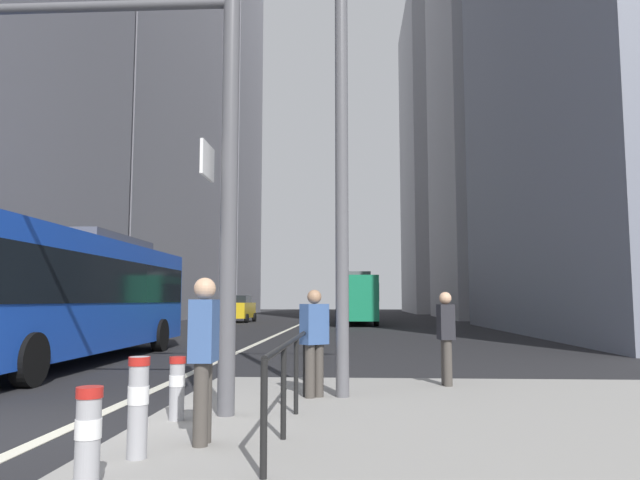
# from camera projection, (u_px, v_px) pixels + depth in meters

# --- Properties ---
(ground_plane) EXTENTS (160.00, 160.00, 0.00)m
(ground_plane) POSITION_uv_depth(u_px,v_px,m) (276.00, 335.00, 27.16)
(ground_plane) COLOR black
(median_island) EXTENTS (9.00, 10.00, 0.15)m
(median_island) POSITION_uv_depth(u_px,v_px,m) (550.00, 451.00, 6.01)
(median_island) COLOR gray
(median_island) RESTS_ON ground
(lane_centre_line) EXTENTS (0.20, 80.00, 0.01)m
(lane_centre_line) POSITION_uv_depth(u_px,v_px,m) (297.00, 326.00, 37.10)
(lane_centre_line) COLOR beige
(lane_centre_line) RESTS_ON ground
(office_tower_left_mid) EXTENTS (11.85, 24.34, 49.23)m
(office_tower_left_mid) POSITION_uv_depth(u_px,v_px,m) (123.00, 29.00, 50.92)
(office_tower_left_mid) COLOR gray
(office_tower_left_mid) RESTS_ON ground
(office_tower_left_far) EXTENTS (13.56, 16.80, 48.40)m
(office_tower_left_far) POSITION_uv_depth(u_px,v_px,m) (200.00, 123.00, 76.45)
(office_tower_left_far) COLOR gray
(office_tower_left_far) RESTS_ON ground
(office_tower_right_mid) EXTENTS (10.89, 16.67, 49.49)m
(office_tower_right_mid) POSITION_uv_depth(u_px,v_px,m) (496.00, 52.00, 55.98)
(office_tower_right_mid) COLOR #9E9EA3
(office_tower_right_mid) RESTS_ON ground
(office_tower_right_far) EXTENTS (12.50, 21.09, 41.46)m
(office_tower_right_far) POSITION_uv_depth(u_px,v_px,m) (453.00, 157.00, 80.28)
(office_tower_right_far) COLOR #9E9EA3
(office_tower_right_far) RESTS_ON ground
(city_bus_blue_oncoming) EXTENTS (2.84, 12.21, 3.40)m
(city_bus_blue_oncoming) POSITION_uv_depth(u_px,v_px,m) (67.00, 290.00, 15.01)
(city_bus_blue_oncoming) COLOR blue
(city_bus_blue_oncoming) RESTS_ON ground
(city_bus_red_receding) EXTENTS (2.92, 11.37, 3.40)m
(city_bus_red_receding) POSITION_uv_depth(u_px,v_px,m) (355.00, 297.00, 40.87)
(city_bus_red_receding) COLOR #198456
(city_bus_red_receding) RESTS_ON ground
(car_oncoming_mid) EXTENTS (2.13, 4.22, 1.94)m
(car_oncoming_mid) POSITION_uv_depth(u_px,v_px,m) (238.00, 309.00, 43.74)
(car_oncoming_mid) COLOR gold
(car_oncoming_mid) RESTS_ON ground
(car_receding_near) EXTENTS (2.15, 4.18, 1.94)m
(car_receding_near) POSITION_uv_depth(u_px,v_px,m) (355.00, 306.00, 65.09)
(car_receding_near) COLOR maroon
(car_receding_near) RESTS_ON ground
(car_receding_far) EXTENTS (2.11, 4.18, 1.94)m
(car_receding_far) POSITION_uv_depth(u_px,v_px,m) (349.00, 307.00, 53.19)
(car_receding_far) COLOR #B2A899
(car_receding_far) RESTS_ON ground
(traffic_signal_gantry) EXTENTS (6.93, 0.65, 6.00)m
(traffic_signal_gantry) POSITION_uv_depth(u_px,v_px,m) (57.00, 107.00, 7.98)
(traffic_signal_gantry) COLOR #515156
(traffic_signal_gantry) RESTS_ON median_island
(street_lamp_post) EXTENTS (5.50, 0.32, 8.00)m
(street_lamp_post) POSITION_uv_depth(u_px,v_px,m) (341.00, 64.00, 9.41)
(street_lamp_post) COLOR #56565B
(street_lamp_post) RESTS_ON median_island
(bollard_left) EXTENTS (0.20, 0.20, 0.79)m
(bollard_left) POSITION_uv_depth(u_px,v_px,m) (88.00, 435.00, 4.39)
(bollard_left) COLOR #99999E
(bollard_left) RESTS_ON median_island
(bollard_right) EXTENTS (0.20, 0.20, 0.91)m
(bollard_right) POSITION_uv_depth(u_px,v_px,m) (138.00, 402.00, 5.47)
(bollard_right) COLOR #99999E
(bollard_right) RESTS_ON median_island
(bollard_back) EXTENTS (0.20, 0.20, 0.75)m
(bollard_back) POSITION_uv_depth(u_px,v_px,m) (177.00, 384.00, 7.21)
(bollard_back) COLOR #99999E
(bollard_back) RESTS_ON median_island
(pedestrian_railing) EXTENTS (0.06, 4.20, 0.98)m
(pedestrian_railing) POSITION_uv_depth(u_px,v_px,m) (291.00, 362.00, 6.93)
(pedestrian_railing) COLOR black
(pedestrian_railing) RESTS_ON median_island
(pedestrian_waiting) EXTENTS (0.25, 0.38, 1.66)m
(pedestrian_waiting) POSITION_uv_depth(u_px,v_px,m) (204.00, 351.00, 6.05)
(pedestrian_waiting) COLOR #423D38
(pedestrian_waiting) RESTS_ON median_island
(pedestrian_walking) EXTENTS (0.45, 0.43, 1.59)m
(pedestrian_walking) POSITION_uv_depth(u_px,v_px,m) (314.00, 338.00, 8.94)
(pedestrian_walking) COLOR #423D38
(pedestrian_walking) RESTS_ON median_island
(pedestrian_far) EXTENTS (0.27, 0.40, 1.58)m
(pedestrian_far) POSITION_uv_depth(u_px,v_px,m) (446.00, 334.00, 10.17)
(pedestrian_far) COLOR #423D38
(pedestrian_far) RESTS_ON median_island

